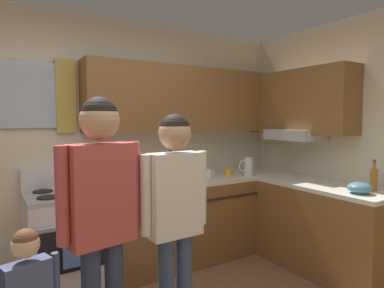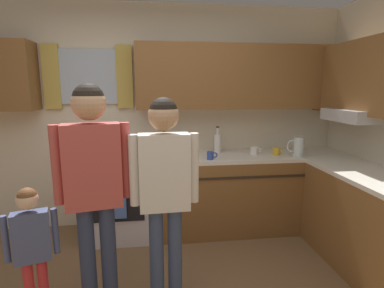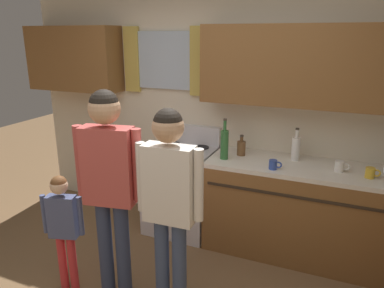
# 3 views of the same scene
# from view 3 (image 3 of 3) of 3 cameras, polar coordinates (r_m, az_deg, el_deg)

# --- Properties ---
(back_wall_unit) EXTENTS (4.60, 0.42, 2.60)m
(back_wall_unit) POSITION_cam_3_polar(r_m,az_deg,el_deg) (3.75, 5.58, 8.28)
(back_wall_unit) COLOR beige
(back_wall_unit) RESTS_ON ground
(kitchen_counter_run) EXTENTS (2.27, 1.97, 0.90)m
(kitchen_counter_run) POSITION_cam_3_polar(r_m,az_deg,el_deg) (3.32, 25.71, -13.75)
(kitchen_counter_run) COLOR brown
(kitchen_counter_run) RESTS_ON ground
(stove_oven) EXTENTS (0.68, 0.67, 1.10)m
(stove_oven) POSITION_cam_3_polar(r_m,az_deg,el_deg) (3.93, -1.68, -6.88)
(stove_oven) COLOR silver
(stove_oven) RESTS_ON ground
(bottle_milk_white) EXTENTS (0.08, 0.08, 0.31)m
(bottle_milk_white) POSITION_cam_3_polar(r_m,az_deg,el_deg) (3.57, 15.91, -0.61)
(bottle_milk_white) COLOR white
(bottle_milk_white) RESTS_ON kitchen_counter_run
(bottle_wine_green) EXTENTS (0.08, 0.08, 0.39)m
(bottle_wine_green) POSITION_cam_3_polar(r_m,az_deg,el_deg) (3.47, 5.10, 0.05)
(bottle_wine_green) COLOR #2D6633
(bottle_wine_green) RESTS_ON kitchen_counter_run
(bottle_squat_brown) EXTENTS (0.08, 0.08, 0.21)m
(bottle_squat_brown) POSITION_cam_3_polar(r_m,az_deg,el_deg) (3.62, 7.71, -0.56)
(bottle_squat_brown) COLOR brown
(bottle_squat_brown) RESTS_ON kitchen_counter_run
(mug_ceramic_white) EXTENTS (0.13, 0.08, 0.09)m
(mug_ceramic_white) POSITION_cam_3_polar(r_m,az_deg,el_deg) (3.42, 22.12, -3.26)
(mug_ceramic_white) COLOR white
(mug_ceramic_white) RESTS_ON kitchen_counter_run
(mug_mustard_yellow) EXTENTS (0.12, 0.08, 0.09)m
(mug_mustard_yellow) POSITION_cam_3_polar(r_m,az_deg,el_deg) (3.37, 26.14, -4.06)
(mug_mustard_yellow) COLOR gold
(mug_mustard_yellow) RESTS_ON kitchen_counter_run
(mug_cobalt_blue) EXTENTS (0.11, 0.07, 0.08)m
(mug_cobalt_blue) POSITION_cam_3_polar(r_m,az_deg,el_deg) (3.30, 12.63, -3.17)
(mug_cobalt_blue) COLOR #2D479E
(mug_cobalt_blue) RESTS_ON kitchen_counter_run
(adult_holding_child) EXTENTS (0.51, 0.23, 1.69)m
(adult_holding_child) POSITION_cam_3_polar(r_m,az_deg,el_deg) (2.76, -12.85, -4.61)
(adult_holding_child) COLOR #2D3856
(adult_holding_child) RESTS_ON ground
(adult_in_plaid) EXTENTS (0.50, 0.22, 1.59)m
(adult_in_plaid) POSITION_cam_3_polar(r_m,az_deg,el_deg) (2.54, -3.57, -7.51)
(adult_in_plaid) COLOR #38476B
(adult_in_plaid) RESTS_ON ground
(small_child) EXTENTS (0.33, 0.16, 1.01)m
(small_child) POSITION_cam_3_polar(r_m,az_deg,el_deg) (3.11, -19.52, -11.22)
(small_child) COLOR red
(small_child) RESTS_ON ground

